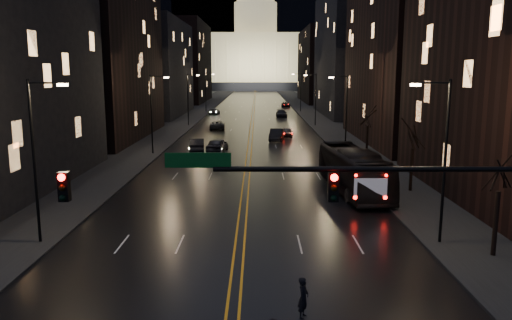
{
  "coord_description": "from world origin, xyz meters",
  "views": [
    {
      "loc": [
        0.97,
        -16.22,
        9.4
      ],
      "look_at": [
        0.88,
        13.81,
        4.04
      ],
      "focal_mm": 35.0,
      "sensor_mm": 36.0,
      "label": 1
    }
  ],
  "objects_px": {
    "oncoming_car_a": "(217,145)",
    "receding_car_a": "(277,135)",
    "bus": "(353,171)",
    "traffic_signal": "(405,201)",
    "pedestrian_a": "(303,298)",
    "oncoming_car_b": "(197,145)"
  },
  "relations": [
    {
      "from": "traffic_signal",
      "to": "oncoming_car_b",
      "type": "xyz_separation_m",
      "value": [
        -12.13,
        42.23,
        -4.3
      ]
    },
    {
      "from": "oncoming_car_a",
      "to": "oncoming_car_b",
      "type": "distance_m",
      "value": 2.53
    },
    {
      "from": "receding_car_a",
      "to": "oncoming_car_b",
      "type": "bearing_deg",
      "value": -129.66
    },
    {
      "from": "oncoming_car_a",
      "to": "receding_car_a",
      "type": "distance_m",
      "value": 12.26
    },
    {
      "from": "bus",
      "to": "oncoming_car_b",
      "type": "xyz_separation_m",
      "value": [
        -14.72,
        20.14,
        -0.91
      ]
    },
    {
      "from": "pedestrian_a",
      "to": "oncoming_car_a",
      "type": "bearing_deg",
      "value": 33.32
    },
    {
      "from": "bus",
      "to": "oncoming_car_a",
      "type": "relative_size",
      "value": 2.46
    },
    {
      "from": "traffic_signal",
      "to": "pedestrian_a",
      "type": "distance_m",
      "value": 5.61
    },
    {
      "from": "bus",
      "to": "receding_car_a",
      "type": "bearing_deg",
      "value": 94.24
    },
    {
      "from": "traffic_signal",
      "to": "pedestrian_a",
      "type": "xyz_separation_m",
      "value": [
        -3.17,
        1.73,
        -4.29
      ]
    },
    {
      "from": "oncoming_car_a",
      "to": "oncoming_car_b",
      "type": "bearing_deg",
      "value": -5.18
    },
    {
      "from": "oncoming_car_a",
      "to": "pedestrian_a",
      "type": "xyz_separation_m",
      "value": [
        6.49,
        -39.98,
        -0.04
      ]
    },
    {
      "from": "traffic_signal",
      "to": "oncoming_car_a",
      "type": "bearing_deg",
      "value": 103.04
    },
    {
      "from": "traffic_signal",
      "to": "pedestrian_a",
      "type": "bearing_deg",
      "value": 151.41
    },
    {
      "from": "bus",
      "to": "receding_car_a",
      "type": "height_order",
      "value": "bus"
    },
    {
      "from": "traffic_signal",
      "to": "bus",
      "type": "height_order",
      "value": "traffic_signal"
    },
    {
      "from": "bus",
      "to": "oncoming_car_b",
      "type": "relative_size",
      "value": 2.51
    },
    {
      "from": "oncoming_car_b",
      "to": "receding_car_a",
      "type": "bearing_deg",
      "value": -143.21
    },
    {
      "from": "oncoming_car_b",
      "to": "pedestrian_a",
      "type": "bearing_deg",
      "value": 95.84
    },
    {
      "from": "oncoming_car_a",
      "to": "receding_car_a",
      "type": "height_order",
      "value": "oncoming_car_a"
    },
    {
      "from": "receding_car_a",
      "to": "pedestrian_a",
      "type": "xyz_separation_m",
      "value": [
        -0.86,
        -49.79,
        -0.01
      ]
    },
    {
      "from": "bus",
      "to": "oncoming_car_b",
      "type": "bearing_deg",
      "value": 120.95
    }
  ]
}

